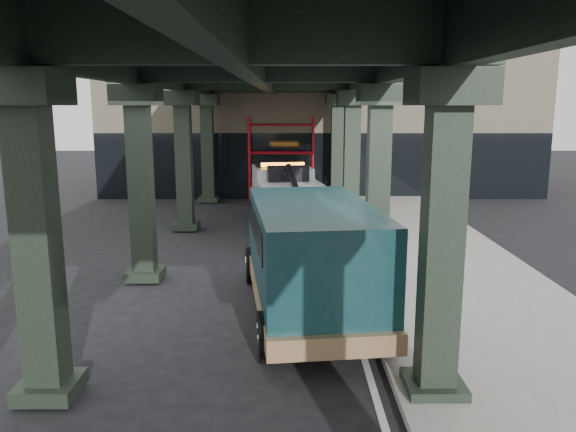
{
  "coord_description": "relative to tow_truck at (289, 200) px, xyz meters",
  "views": [
    {
      "loc": [
        0.32,
        -12.07,
        4.5
      ],
      "look_at": [
        0.32,
        2.1,
        1.7
      ],
      "focal_mm": 35.0,
      "sensor_mm": 36.0,
      "label": 1
    }
  ],
  "objects": [
    {
      "name": "ground",
      "position": [
        -0.37,
        -7.46,
        -1.22
      ],
      "size": [
        90.0,
        90.0,
        0.0
      ],
      "primitive_type": "plane",
      "color": "black",
      "rests_on": "ground"
    },
    {
      "name": "sidewalk",
      "position": [
        4.13,
        -5.46,
        -1.14
      ],
      "size": [
        5.0,
        40.0,
        0.15
      ],
      "primitive_type": "cube",
      "color": "gray",
      "rests_on": "ground"
    },
    {
      "name": "lane_stripe",
      "position": [
        1.33,
        -5.46,
        -1.21
      ],
      "size": [
        0.12,
        38.0,
        0.01
      ],
      "primitive_type": "cube",
      "color": "silver",
      "rests_on": "ground"
    },
    {
      "name": "viaduct",
      "position": [
        -0.77,
        -5.46,
        4.24
      ],
      "size": [
        7.4,
        32.0,
        6.4
      ],
      "color": "black",
      "rests_on": "ground"
    },
    {
      "name": "building",
      "position": [
        1.63,
        12.54,
        2.78
      ],
      "size": [
        22.0,
        10.0,
        8.0
      ],
      "primitive_type": "cube",
      "color": "#C6B793",
      "rests_on": "ground"
    },
    {
      "name": "scaffolding",
      "position": [
        -0.37,
        7.18,
        0.89
      ],
      "size": [
        3.08,
        0.88,
        4.0
      ],
      "color": "#B40E1C",
      "rests_on": "ground"
    },
    {
      "name": "tow_truck",
      "position": [
        0.0,
        0.0,
        0.0
      ],
      "size": [
        3.14,
        7.82,
        2.5
      ],
      "rotation": [
        0.0,
        0.0,
        0.15
      ],
      "color": "black",
      "rests_on": "ground"
    },
    {
      "name": "towed_van",
      "position": [
        0.42,
        -8.04,
        0.15
      ],
      "size": [
        3.13,
        6.51,
        2.54
      ],
      "rotation": [
        0.0,
        0.0,
        0.12
      ],
      "color": "#0F3438",
      "rests_on": "ground"
    }
  ]
}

